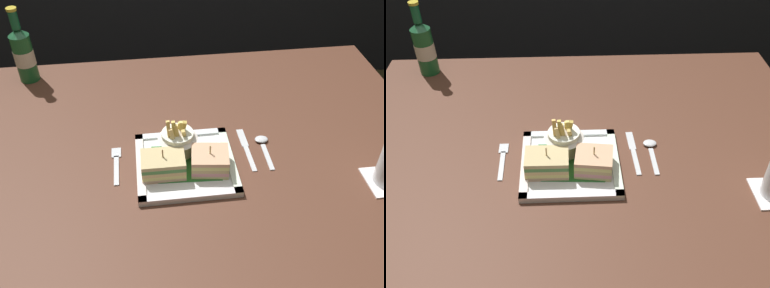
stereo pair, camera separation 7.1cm
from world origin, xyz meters
TOP-DOWN VIEW (x-y plane):
  - dining_table at (0.00, 0.00)m, footprint 1.27×0.96m
  - square_plate at (-0.04, -0.07)m, footprint 0.24×0.24m
  - sandwich_half_left at (-0.10, -0.10)m, footprint 0.10×0.07m
  - sandwich_half_right at (0.01, -0.10)m, footprint 0.10×0.09m
  - fries_cup at (-0.06, -0.03)m, footprint 0.10×0.10m
  - beer_bottle at (-0.49, 0.39)m, footprint 0.06×0.06m
  - fork at (-0.21, -0.04)m, footprint 0.02×0.14m
  - knife at (0.12, -0.02)m, footprint 0.02×0.16m
  - spoon at (0.17, -0.02)m, footprint 0.04×0.13m

SIDE VIEW (x-z plane):
  - dining_table at x=0.00m, z-range 0.29..1.07m
  - knife at x=0.12m, z-range 0.78..0.78m
  - fork at x=-0.21m, z-range 0.78..0.78m
  - spoon at x=0.17m, z-range 0.78..0.79m
  - square_plate at x=-0.04m, z-range 0.78..0.79m
  - sandwich_half_right at x=0.01m, z-range 0.77..0.85m
  - sandwich_half_left at x=-0.10m, z-range 0.78..0.85m
  - fries_cup at x=-0.06m, z-range 0.78..0.88m
  - beer_bottle at x=-0.49m, z-range 0.75..0.99m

